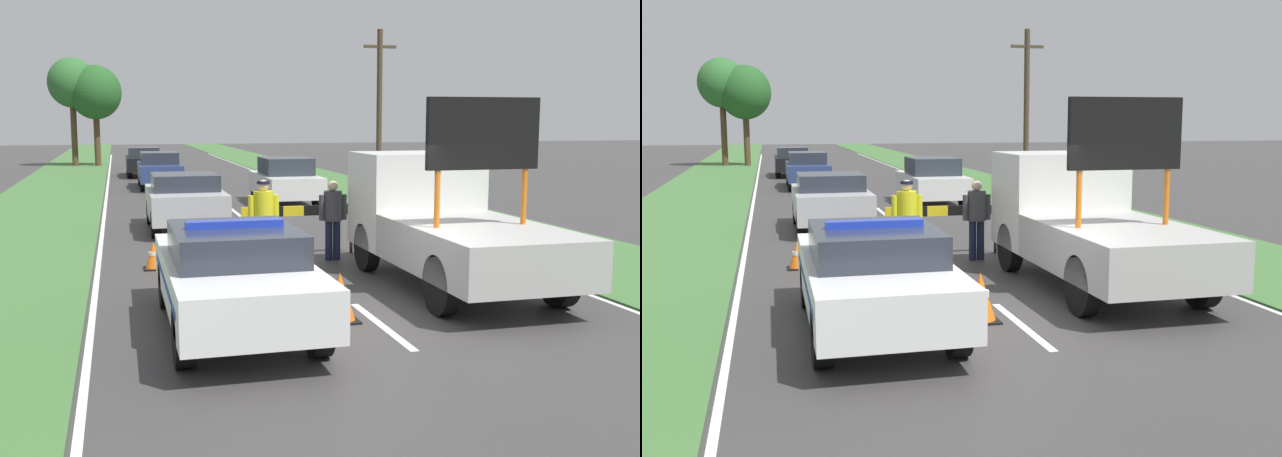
{
  "view_description": "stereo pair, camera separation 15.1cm",
  "coord_description": "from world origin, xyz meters",
  "views": [
    {
      "loc": [
        -3.53,
        -10.06,
        2.89
      ],
      "look_at": [
        -0.32,
        1.79,
        1.1
      ],
      "focal_mm": 42.0,
      "sensor_mm": 36.0,
      "label": 1
    },
    {
      "loc": [
        -3.39,
        -10.1,
        2.89
      ],
      "look_at": [
        -0.32,
        1.79,
        1.1
      ],
      "focal_mm": 42.0,
      "sensor_mm": 36.0,
      "label": 2
    }
  ],
  "objects": [
    {
      "name": "police_car",
      "position": [
        -2.04,
        0.01,
        0.78
      ],
      "size": [
        1.89,
        4.87,
        1.55
      ],
      "rotation": [
        0.0,
        0.0,
        0.01
      ],
      "color": "white",
      "rests_on": "ground"
    },
    {
      "name": "grass_verge_right",
      "position": [
        6.01,
        20.0,
        0.01
      ],
      "size": [
        3.87,
        120.0,
        0.03
      ],
      "color": "#427038",
      "rests_on": "ground"
    },
    {
      "name": "queued_car_sedan_silver",
      "position": [
        -1.85,
        9.81,
        0.78
      ],
      "size": [
        1.89,
        4.1,
        1.49
      ],
      "rotation": [
        0.0,
        0.0,
        3.14
      ],
      "color": "#B2B2B7",
      "rests_on": "ground"
    },
    {
      "name": "roadside_tree_near_right",
      "position": [
        -4.68,
        38.7,
        4.51
      ],
      "size": [
        3.17,
        3.17,
        6.22
      ],
      "color": "#4C3823",
      "rests_on": "ground"
    },
    {
      "name": "road_barrier",
      "position": [
        0.27,
        5.33,
        0.88
      ],
      "size": [
        2.68,
        0.08,
        1.07
      ],
      "rotation": [
        0.0,
        0.0,
        -0.08
      ],
      "color": "black",
      "rests_on": "ground"
    },
    {
      "name": "work_truck",
      "position": [
        2.04,
        2.07,
        1.1
      ],
      "size": [
        2.22,
        5.44,
        3.24
      ],
      "rotation": [
        0.0,
        0.0,
        3.09
      ],
      "color": "white",
      "rests_on": "ground"
    },
    {
      "name": "traffic_cone_centre_front",
      "position": [
        -0.51,
        0.01,
        0.36
      ],
      "size": [
        0.52,
        0.52,
        0.72
      ],
      "color": "black",
      "rests_on": "ground"
    },
    {
      "name": "utility_pole",
      "position": [
        5.63,
        15.62,
        3.14
      ],
      "size": [
        1.2,
        0.2,
        6.06
      ],
      "color": "#473828",
      "rests_on": "ground"
    },
    {
      "name": "pedestrian_civilian",
      "position": [
        0.73,
        4.64,
        0.97
      ],
      "size": [
        0.59,
        0.38,
        1.65
      ],
      "rotation": [
        0.0,
        0.0,
        -0.19
      ],
      "color": "#191E38",
      "rests_on": "ground"
    },
    {
      "name": "police_officer",
      "position": [
        -0.78,
        4.33,
        1.02
      ],
      "size": [
        0.62,
        0.39,
        1.72
      ],
      "rotation": [
        0.0,
        0.0,
        2.66
      ],
      "color": "#191E38",
      "rests_on": "ground"
    },
    {
      "name": "roadside_tree_near_left",
      "position": [
        -6.04,
        39.0,
        5.07
      ],
      "size": [
        2.91,
        2.91,
        6.66
      ],
      "color": "#4C3823",
      "rests_on": "ground"
    },
    {
      "name": "lane_markings",
      "position": [
        0.0,
        19.63,
        0.0
      ],
      "size": [
        8.05,
        69.89,
        0.01
      ],
      "color": "silver",
      "rests_on": "ground"
    },
    {
      "name": "traffic_cone_near_police",
      "position": [
        -2.92,
        4.59,
        0.27
      ],
      "size": [
        0.39,
        0.39,
        0.54
      ],
      "color": "black",
      "rests_on": "ground"
    },
    {
      "name": "grass_verge_left",
      "position": [
        -6.01,
        20.0,
        0.01
      ],
      "size": [
        3.87,
        120.0,
        0.03
      ],
      "color": "#427038",
      "rests_on": "ground"
    },
    {
      "name": "queued_car_hatch_blue",
      "position": [
        -1.81,
        22.41,
        0.79
      ],
      "size": [
        1.72,
        4.58,
        1.53
      ],
      "rotation": [
        0.0,
        0.0,
        3.14
      ],
      "color": "navy",
      "rests_on": "ground"
    },
    {
      "name": "queued_car_sedan_black",
      "position": [
        -2.22,
        29.47,
        0.77
      ],
      "size": [
        1.73,
        4.44,
        1.48
      ],
      "rotation": [
        0.0,
        0.0,
        3.14
      ],
      "color": "black",
      "rests_on": "ground"
    },
    {
      "name": "ground_plane",
      "position": [
        0.0,
        0.0,
        0.0
      ],
      "size": [
        160.0,
        160.0,
        0.0
      ],
      "primitive_type": "plane",
      "color": "#3D3A3A"
    },
    {
      "name": "queued_car_van_white",
      "position": [
        2.03,
        15.05,
        0.81
      ],
      "size": [
        1.81,
        4.4,
        1.6
      ],
      "rotation": [
        0.0,
        0.0,
        3.14
      ],
      "color": "silver",
      "rests_on": "ground"
    }
  ]
}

